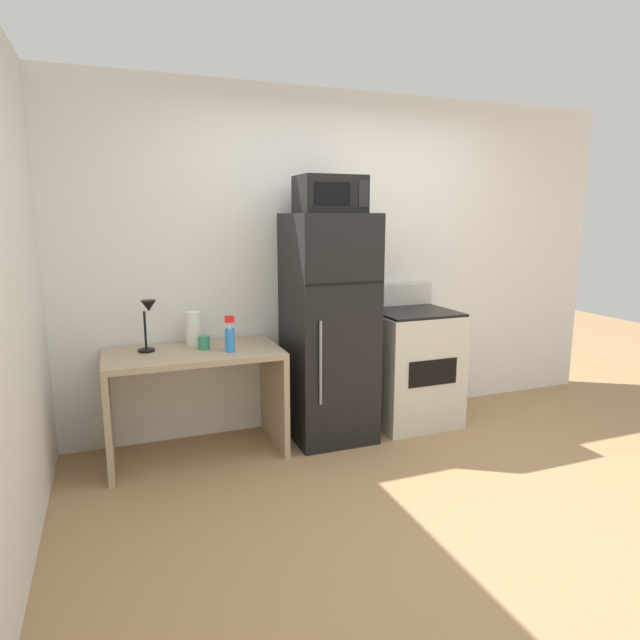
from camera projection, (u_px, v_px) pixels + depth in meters
The scene contains 10 objects.
ground_plane at pixel (454, 514), 3.06m from camera, with size 12.00×12.00×0.00m, color #9E7A51.
wall_back_white at pixel (338, 261), 4.37m from camera, with size 5.00×0.10×2.60m, color white.
desk at pixel (195, 383), 3.74m from camera, with size 1.18×0.62×0.75m.
desk_lamp at pixel (148, 317), 3.63m from camera, with size 0.14×0.12×0.35m.
spray_bottle at pixel (230, 338), 3.65m from camera, with size 0.06×0.06×0.25m.
coffee_mug at pixel (204, 342), 3.74m from camera, with size 0.08×0.08×0.10m, color #338C66.
paper_towel_roll at pixel (194, 329), 3.84m from camera, with size 0.11×0.11×0.24m, color white.
refrigerator at pixel (328, 328), 4.02m from camera, with size 0.59×0.65×1.67m.
microwave at pixel (330, 194), 3.82m from camera, with size 0.46×0.35×0.26m.
oven_range at pixel (412, 366), 4.37m from camera, with size 0.65×0.61×1.10m.
Camera 1 is at (-1.70, -2.34, 1.65)m, focal length 30.45 mm.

